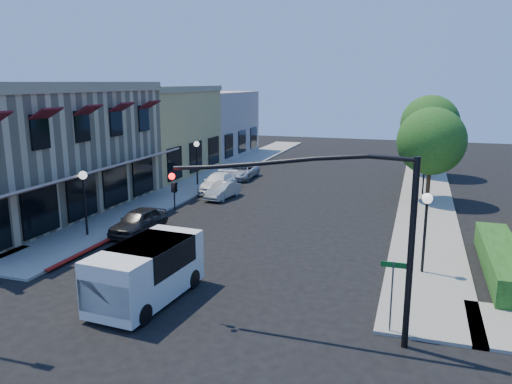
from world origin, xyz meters
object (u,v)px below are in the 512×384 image
(street_tree_a, at_px, (431,141))
(parked_car_d, at_px, (242,171))
(parked_car_b, at_px, (223,190))
(street_name_sign, at_px, (392,285))
(lamppost_right_near, at_px, (426,213))
(lamppost_right_far, at_px, (425,158))
(lamppost_left_far, at_px, (197,152))
(signal_mast_arm, at_px, (340,215))
(street_tree_b, at_px, (430,124))
(parked_car_c, at_px, (218,183))
(white_van, at_px, (146,269))
(parked_car_a, at_px, (139,221))
(lamppost_left_near, at_px, (84,187))

(street_tree_a, relative_size, parked_car_d, 1.44)
(parked_car_b, bearing_deg, street_name_sign, -46.24)
(lamppost_right_near, distance_m, lamppost_right_far, 16.00)
(street_tree_a, relative_size, lamppost_left_far, 1.82)
(lamppost_left_far, bearing_deg, signal_mast_arm, -55.00)
(street_tree_a, bearing_deg, parked_car_d, 165.07)
(parked_car_b, bearing_deg, street_tree_b, 50.66)
(lamppost_left_far, relative_size, lamppost_right_far, 1.00)
(street_tree_a, bearing_deg, lamppost_right_far, 98.53)
(lamppost_right_far, xyz_separation_m, parked_car_b, (-13.48, -5.38, -2.16))
(street_tree_a, xyz_separation_m, parked_car_c, (-15.00, -1.33, -3.53))
(street_tree_b, relative_size, lamppost_left_far, 1.97)
(street_tree_a, xyz_separation_m, street_name_sign, (-1.30, -19.80, -2.50))
(street_name_sign, relative_size, parked_car_c, 0.55)
(lamppost_right_near, distance_m, parked_car_b, 17.30)
(white_van, bearing_deg, parked_car_d, 101.38)
(parked_car_b, bearing_deg, parked_car_c, 127.12)
(lamppost_left_far, bearing_deg, parked_car_c, -30.03)
(parked_car_b, relative_size, parked_car_c, 0.76)
(signal_mast_arm, distance_m, street_name_sign, 2.98)
(parked_car_d, bearing_deg, parked_car_a, -90.97)
(street_tree_b, relative_size, parked_car_b, 2.00)
(street_tree_b, xyz_separation_m, white_van, (-10.16, -30.05, -3.27))
(parked_car_d, bearing_deg, white_van, -79.59)
(white_van, relative_size, parked_car_d, 1.14)
(signal_mast_arm, height_order, parked_car_c, signal_mast_arm)
(parked_car_b, bearing_deg, signal_mast_arm, -51.15)
(lamppost_left_far, height_order, parked_car_d, lamppost_left_far)
(lamppost_left_far, height_order, parked_car_b, lamppost_left_far)
(lamppost_left_near, relative_size, parked_car_a, 0.89)
(lamppost_right_near, xyz_separation_m, parked_car_c, (-14.70, 12.67, -2.07))
(lamppost_right_far, relative_size, parked_car_a, 0.89)
(street_tree_b, xyz_separation_m, street_name_sign, (-1.30, -29.80, -2.85))
(lamppost_right_far, height_order, parked_car_d, lamppost_right_far)
(white_van, distance_m, parked_car_a, 8.92)
(lamppost_right_far, bearing_deg, street_tree_a, -81.47)
(lamppost_left_far, bearing_deg, parked_car_a, -79.65)
(lamppost_left_far, height_order, lamppost_right_far, same)
(street_name_sign, distance_m, white_van, 8.87)
(parked_car_d, bearing_deg, parked_car_b, -81.62)
(street_name_sign, distance_m, lamppost_left_near, 17.05)
(parked_car_a, height_order, parked_car_b, parked_car_a)
(lamppost_right_far, bearing_deg, lamppost_left_far, -173.29)
(street_tree_b, xyz_separation_m, lamppost_left_far, (-17.30, -10.00, -1.81))
(lamppost_left_far, height_order, parked_car_c, lamppost_left_far)
(lamppost_left_far, bearing_deg, parked_car_d, 60.10)
(parked_car_a, xyz_separation_m, parked_car_c, (0.00, 11.26, -0.02))
(lamppost_left_far, relative_size, parked_car_b, 1.02)
(lamppost_left_near, bearing_deg, parked_car_d, 82.72)
(street_tree_b, distance_m, parked_car_b, 19.62)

